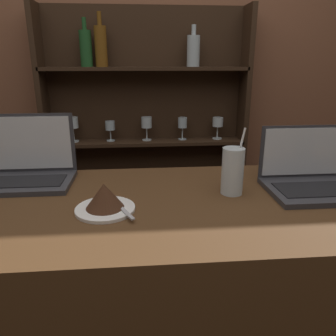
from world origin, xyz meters
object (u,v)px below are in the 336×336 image
laptop_far (313,177)px  water_glass (233,171)px  laptop_near (26,168)px  cake_plate (105,199)px

laptop_far → water_glass: 0.29m
laptop_near → cake_plate: (0.31, -0.28, -0.02)m
laptop_near → water_glass: (0.73, -0.18, 0.02)m
laptop_near → water_glass: bearing=-13.7°
laptop_far → water_glass: bearing=-177.5°
laptop_near → laptop_far: 1.03m
laptop_far → cake_plate: laptop_far is taller
water_glass → cake_plate: bearing=-166.3°
cake_plate → water_glass: (0.41, 0.10, 0.04)m
laptop_near → laptop_far: bearing=-9.1°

